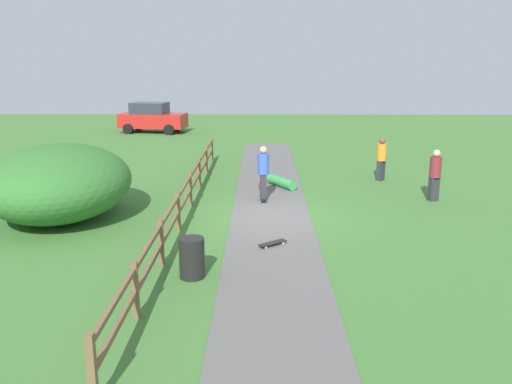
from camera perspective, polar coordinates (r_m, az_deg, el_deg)
The scene contains 11 objects.
ground_plane at distance 16.11m, azimuth 1.59°, elevation -2.72°, with size 60.00×60.00×0.00m, color #427533.
asphalt_path at distance 16.11m, azimuth 1.59°, elevation -2.68°, with size 2.40×28.00×0.02m, color #605E5B.
wooden_fence at distance 16.09m, azimuth -7.69°, elevation -0.39°, with size 0.12×18.12×1.10m.
bush_large at distance 16.76m, azimuth -20.38°, elevation 0.98°, with size 4.16×4.99×2.22m, color #33702D.
trash_bin at distance 11.76m, azimuth -6.88°, elevation -7.02°, with size 0.56×0.56×0.90m, color black.
skater_riding at distance 17.70m, azimuth 0.79°, elevation 2.34°, with size 0.40×0.81×1.84m.
skater_fallen at distance 19.74m, azimuth 2.56°, elevation 1.05°, with size 1.41×1.45×0.36m.
skateboard_loose at distance 13.66m, azimuth 1.80°, elevation -5.48°, with size 0.76×0.64×0.08m.
bystander_orange at distance 21.30m, azimuth 13.30°, elevation 3.66°, with size 0.54×0.54×1.69m.
bystander_maroon at distance 18.70m, azimuth 18.64°, elevation 1.97°, with size 0.48×0.48×1.75m.
parked_car_red at distance 35.05m, azimuth -11.08°, elevation 7.84°, with size 4.42×2.50×1.92m.
Camera 1 is at (-0.29, -15.41, 4.69)m, focal length 37.31 mm.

